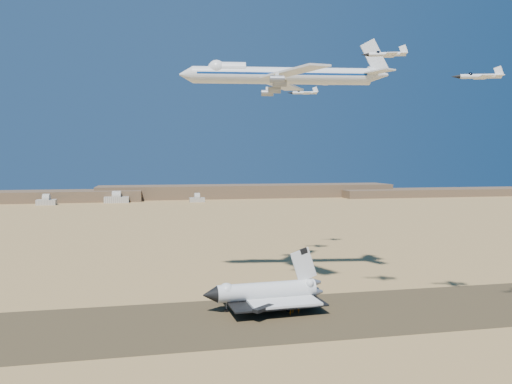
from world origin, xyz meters
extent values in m
plane|color=#AD874D|center=(0.00, 0.00, 0.00)|extent=(1200.00, 1200.00, 0.00)
cube|color=#483824|center=(0.00, 0.00, 0.03)|extent=(600.00, 50.00, 0.06)
cube|color=brown|center=(120.00, 540.00, 9.00)|extent=(420.00, 60.00, 18.00)
cube|color=brown|center=(400.00, 510.00, 5.50)|extent=(300.00, 60.00, 11.00)
cube|color=beige|center=(-140.00, 470.00, 3.25)|extent=(22.00, 14.00, 6.50)
cube|color=beige|center=(-60.00, 485.00, 3.75)|extent=(30.00, 15.00, 7.50)
cube|color=beige|center=(40.00, 475.00, 2.75)|extent=(19.00, 12.50, 5.50)
cylinder|color=silver|center=(23.39, 10.31, 6.70)|extent=(36.05, 8.57, 6.25)
cone|color=black|center=(3.12, 8.99, 6.70)|extent=(5.40, 6.25, 5.94)
sphere|color=silver|center=(8.91, 9.37, 7.59)|extent=(5.80, 5.80, 5.80)
cube|color=silver|center=(27.85, 10.60, 4.13)|extent=(26.25, 28.33, 1.00)
cube|color=black|center=(25.62, 10.46, 3.63)|extent=(35.16, 28.91, 0.56)
cube|color=silver|center=(37.87, 11.26, 15.40)|extent=(10.38, 1.45, 12.86)
cylinder|color=gray|center=(8.91, 9.37, 1.79)|extent=(0.40, 0.40, 3.57)
cylinder|color=black|center=(8.91, 9.37, 0.61)|extent=(1.26, 0.58, 1.23)
cylinder|color=gray|center=(30.44, 5.18, 1.79)|extent=(0.40, 0.40, 3.57)
cylinder|color=black|center=(30.44, 5.18, 0.61)|extent=(1.26, 0.58, 1.23)
cylinder|color=gray|center=(29.71, 16.32, 1.79)|extent=(0.40, 0.40, 3.57)
cylinder|color=black|center=(29.71, 16.32, 0.61)|extent=(1.26, 0.58, 1.23)
cylinder|color=white|center=(36.70, 38.57, 88.47)|extent=(73.36, 16.58, 6.88)
cone|color=white|center=(-2.18, 43.81, 88.47)|extent=(6.25, 7.54, 6.88)
sphere|color=white|center=(10.07, 42.16, 90.94)|extent=(7.09, 7.09, 7.09)
cube|color=white|center=(36.54, 21.24, 87.18)|extent=(20.27, 33.60, 0.75)
cube|color=white|center=(41.13, 55.33, 87.18)|extent=(26.67, 31.84, 0.75)
cube|color=white|center=(74.12, 26.48, 89.54)|extent=(9.96, 13.18, 0.54)
cube|color=white|center=(75.99, 40.33, 89.54)|extent=(11.91, 12.97, 0.54)
cube|color=white|center=(75.05, 33.40, 96.53)|extent=(12.25, 2.38, 15.37)
cylinder|color=gray|center=(33.28, 29.27, 83.95)|extent=(5.70, 3.49, 2.79)
cylinder|color=gray|center=(29.86, 19.97, 83.95)|extent=(5.70, 3.49, 2.79)
cylinder|color=gray|center=(35.87, 48.45, 83.95)|extent=(5.70, 3.49, 2.79)
cylinder|color=gray|center=(35.03, 58.32, 83.95)|extent=(5.70, 3.49, 2.79)
imported|color=orange|center=(31.60, 3.13, 0.88)|extent=(0.47, 0.65, 1.65)
imported|color=orange|center=(30.14, 1.29, 0.91)|extent=(0.68, 0.93, 1.71)
imported|color=orange|center=(33.54, 2.59, 1.00)|extent=(1.24, 1.00, 1.89)
cylinder|color=white|center=(60.81, -6.84, 88.95)|extent=(11.96, 4.90, 1.41)
cone|color=black|center=(53.89, -4.71, 88.95)|extent=(2.89, 2.02, 1.31)
sphere|color=black|center=(57.93, -5.95, 89.46)|extent=(1.41, 1.41, 1.41)
cube|color=white|center=(61.78, -7.14, 88.75)|extent=(5.74, 8.74, 0.25)
cube|color=white|center=(65.63, -8.32, 88.95)|extent=(3.60, 5.46, 0.20)
cube|color=white|center=(65.82, -8.38, 90.36)|extent=(2.99, 1.14, 3.41)
cylinder|color=white|center=(87.89, -18.08, 80.81)|extent=(12.76, 5.12, 1.50)
cone|color=black|center=(80.49, -15.87, 80.81)|extent=(3.07, 2.13, 1.39)
sphere|color=black|center=(84.80, -17.16, 81.35)|extent=(1.50, 1.50, 1.50)
cube|color=white|center=(88.91, -18.39, 80.60)|extent=(6.05, 9.30, 0.27)
cube|color=white|center=(93.03, -19.61, 80.81)|extent=(3.80, 5.81, 0.21)
cube|color=white|center=(93.23, -19.68, 82.32)|extent=(3.19, 1.19, 3.63)
cylinder|color=white|center=(59.73, 80.92, 87.68)|extent=(12.28, 4.08, 1.43)
cone|color=black|center=(52.55, 82.53, 87.68)|extent=(2.88, 1.88, 1.33)
sphere|color=black|center=(56.74, 81.59, 88.19)|extent=(1.43, 1.43, 1.43)
cube|color=white|center=(60.73, 80.70, 87.47)|extent=(5.28, 8.76, 0.26)
cube|color=white|center=(64.72, 79.80, 87.68)|extent=(3.31, 5.48, 0.20)
cube|color=white|center=(64.92, 79.76, 89.11)|extent=(3.07, 0.93, 3.46)
cylinder|color=white|center=(76.54, 98.77, 95.32)|extent=(10.87, 3.12, 1.26)
cone|color=black|center=(70.15, 99.90, 95.32)|extent=(2.51, 1.56, 1.17)
sphere|color=black|center=(73.88, 99.24, 95.77)|extent=(1.26, 1.26, 1.26)
cube|color=white|center=(77.43, 98.62, 95.14)|extent=(4.36, 7.65, 0.23)
cube|color=white|center=(80.98, 97.99, 95.32)|extent=(2.73, 4.78, 0.18)
cube|color=white|center=(81.16, 97.96, 96.58)|extent=(2.72, 0.69, 3.05)
camera|label=1|loc=(-16.37, -162.46, 53.91)|focal=35.00mm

